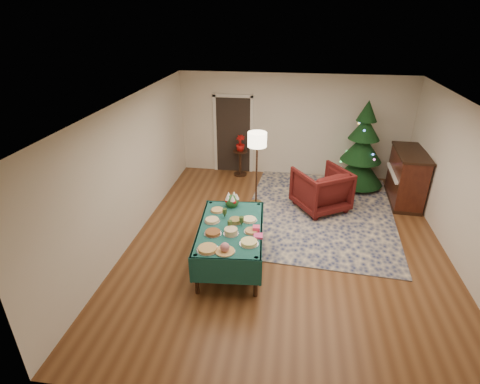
# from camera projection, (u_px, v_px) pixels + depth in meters

# --- Properties ---
(room_shell) EXTENTS (7.00, 7.00, 7.00)m
(room_shell) POSITION_uv_depth(u_px,v_px,m) (290.00, 180.00, 6.73)
(room_shell) COLOR #593319
(room_shell) RESTS_ON ground
(doorway) EXTENTS (1.08, 0.04, 2.16)m
(doorway) POSITION_uv_depth(u_px,v_px,m) (233.00, 133.00, 10.14)
(doorway) COLOR black
(doorway) RESTS_ON ground
(rug) EXTENTS (3.50, 4.42, 0.02)m
(rug) POSITION_uv_depth(u_px,v_px,m) (319.00, 212.00, 8.43)
(rug) COLOR #121D46
(rug) RESTS_ON ground
(buffet_table) EXTENTS (1.27, 2.00, 0.74)m
(buffet_table) POSITION_uv_depth(u_px,v_px,m) (231.00, 234.00, 6.52)
(buffet_table) COLOR black
(buffet_table) RESTS_ON ground
(platter_0) EXTENTS (0.35, 0.35, 0.05)m
(platter_0) POSITION_uv_depth(u_px,v_px,m) (208.00, 249.00, 5.82)
(platter_0) COLOR silver
(platter_0) RESTS_ON buffet_table
(platter_1) EXTENTS (0.32, 0.32, 0.16)m
(platter_1) POSITION_uv_depth(u_px,v_px,m) (225.00, 248.00, 5.75)
(platter_1) COLOR silver
(platter_1) RESTS_ON buffet_table
(platter_2) EXTENTS (0.31, 0.31, 0.06)m
(platter_2) POSITION_uv_depth(u_px,v_px,m) (249.00, 242.00, 5.96)
(platter_2) COLOR silver
(platter_2) RESTS_ON buffet_table
(platter_3) EXTENTS (0.30, 0.30, 0.05)m
(platter_3) POSITION_uv_depth(u_px,v_px,m) (213.00, 233.00, 6.23)
(platter_3) COLOR silver
(platter_3) RESTS_ON buffet_table
(platter_4) EXTENTS (0.26, 0.26, 0.10)m
(platter_4) POSITION_uv_depth(u_px,v_px,m) (231.00, 232.00, 6.21)
(platter_4) COLOR silver
(platter_4) RESTS_ON buffet_table
(platter_5) EXTENTS (0.26, 0.26, 0.04)m
(platter_5) POSITION_uv_depth(u_px,v_px,m) (251.00, 231.00, 6.28)
(platter_5) COLOR silver
(platter_5) RESTS_ON buffet_table
(platter_6) EXTENTS (0.28, 0.28, 0.05)m
(platter_6) POSITION_uv_depth(u_px,v_px,m) (212.00, 220.00, 6.59)
(platter_6) COLOR silver
(platter_6) RESTS_ON buffet_table
(platter_7) EXTENTS (0.25, 0.25, 0.07)m
(platter_7) POSITION_uv_depth(u_px,v_px,m) (235.00, 221.00, 6.56)
(platter_7) COLOR silver
(platter_7) RESTS_ON buffet_table
(platter_8) EXTENTS (0.28, 0.28, 0.04)m
(platter_8) POSITION_uv_depth(u_px,v_px,m) (249.00, 220.00, 6.63)
(platter_8) COLOR silver
(platter_8) RESTS_ON buffet_table
(platter_9) EXTENTS (0.26, 0.26, 0.04)m
(platter_9) POSITION_uv_depth(u_px,v_px,m) (217.00, 210.00, 6.94)
(platter_9) COLOR silver
(platter_9) RESTS_ON buffet_table
(goblet_0) EXTENTS (0.08, 0.08, 0.17)m
(goblet_0) POSITION_uv_depth(u_px,v_px,m) (225.00, 213.00, 6.70)
(goblet_0) COLOR #2D471E
(goblet_0) RESTS_ON buffet_table
(goblet_1) EXTENTS (0.08, 0.08, 0.17)m
(goblet_1) POSITION_uv_depth(u_px,v_px,m) (242.00, 221.00, 6.44)
(goblet_1) COLOR #2D471E
(goblet_1) RESTS_ON buffet_table
(goblet_2) EXTENTS (0.08, 0.08, 0.17)m
(goblet_2) POSITION_uv_depth(u_px,v_px,m) (230.00, 225.00, 6.32)
(goblet_2) COLOR #2D471E
(goblet_2) RESTS_ON buffet_table
(napkin_stack) EXTENTS (0.16, 0.16, 0.04)m
(napkin_stack) POSITION_uv_depth(u_px,v_px,m) (258.00, 236.00, 6.15)
(napkin_stack) COLOR #EA4183
(napkin_stack) RESTS_ON buffet_table
(gift_box) EXTENTS (0.13, 0.13, 0.10)m
(gift_box) POSITION_uv_depth(u_px,v_px,m) (256.00, 229.00, 6.29)
(gift_box) COLOR #ED416C
(gift_box) RESTS_ON buffet_table
(centerpiece) EXTENTS (0.27, 0.27, 0.31)m
(centerpiece) POSITION_uv_depth(u_px,v_px,m) (232.00, 200.00, 7.06)
(centerpiece) COLOR #1E4C1E
(centerpiece) RESTS_ON buffet_table
(armchair) EXTENTS (1.39, 1.37, 1.07)m
(armchair) POSITION_uv_depth(u_px,v_px,m) (321.00, 187.00, 8.36)
(armchair) COLOR #49110F
(armchair) RESTS_ON ground
(floor_lamp) EXTENTS (0.42, 0.42, 1.73)m
(floor_lamp) POSITION_uv_depth(u_px,v_px,m) (257.00, 144.00, 8.17)
(floor_lamp) COLOR #A57F3F
(floor_lamp) RESTS_ON ground
(side_table) EXTENTS (0.39, 0.39, 0.70)m
(side_table) POSITION_uv_depth(u_px,v_px,m) (240.00, 163.00, 10.19)
(side_table) COLOR black
(side_table) RESTS_ON ground
(potted_plant) EXTENTS (0.24, 0.42, 0.24)m
(potted_plant) POSITION_uv_depth(u_px,v_px,m) (240.00, 146.00, 9.98)
(potted_plant) COLOR #A50E0B
(potted_plant) RESTS_ON side_table
(christmas_tree) EXTENTS (1.60, 1.60, 2.22)m
(christmas_tree) POSITION_uv_depth(u_px,v_px,m) (362.00, 150.00, 9.24)
(christmas_tree) COLOR black
(christmas_tree) RESTS_ON ground
(piano) EXTENTS (0.75, 1.47, 1.25)m
(piano) POSITION_uv_depth(u_px,v_px,m) (406.00, 178.00, 8.66)
(piano) COLOR black
(piano) RESTS_ON ground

